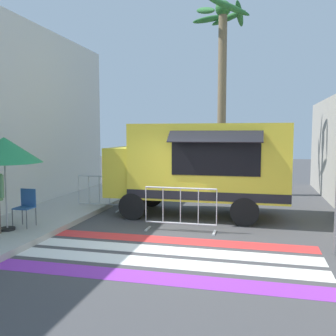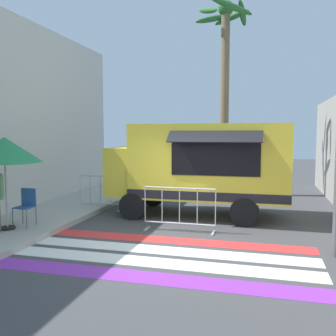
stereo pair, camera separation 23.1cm
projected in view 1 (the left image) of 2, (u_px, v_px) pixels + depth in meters
name	position (u px, v px, depth m)	size (l,w,h in m)	color
ground_plane	(171.00, 243.00, 8.45)	(60.00, 60.00, 0.00)	#424244
crosswalk_painted	(160.00, 256.00, 7.55)	(6.40, 2.84, 0.01)	purple
food_truck	(197.00, 163.00, 11.20)	(5.27, 2.66, 2.74)	yellow
traffic_signal_pole	(303.00, 33.00, 7.37)	(4.26, 0.29, 6.54)	#515456
patio_umbrella	(4.00, 150.00, 8.84)	(1.75, 1.75, 2.24)	black
folding_chair	(26.00, 204.00, 9.38)	(0.42, 0.42, 0.93)	#4C4C51
barricade_front	(180.00, 210.00, 9.41)	(1.84, 0.44, 1.12)	#B7BABF
barricade_side	(99.00, 194.00, 12.03)	(1.46, 0.44, 1.12)	#B7BABF
palm_tree	(222.00, 64.00, 14.67)	(2.41, 2.50, 7.59)	#7A664C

